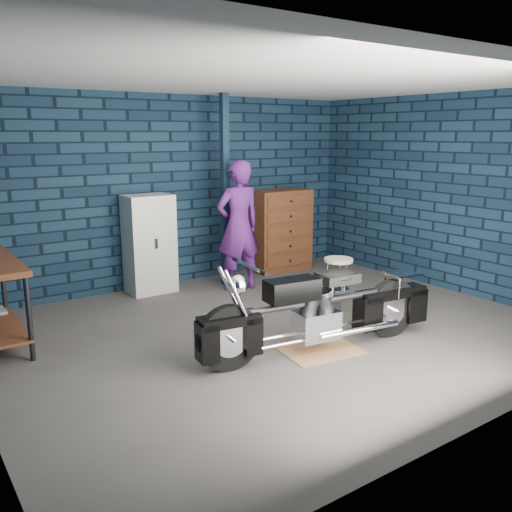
{
  "coord_description": "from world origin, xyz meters",
  "views": [
    {
      "loc": [
        -3.46,
        -4.57,
        2.16
      ],
      "look_at": [
        -0.07,
        0.3,
        0.81
      ],
      "focal_mm": 38.0,
      "sensor_mm": 36.0,
      "label": 1
    }
  ],
  "objects_px": {
    "motorcycle": "(321,304)",
    "shop_stool": "(338,284)",
    "tool_chest": "(280,230)",
    "locker": "(150,244)",
    "person": "(238,226)"
  },
  "relations": [
    {
      "from": "motorcycle",
      "to": "shop_stool",
      "type": "bearing_deg",
      "value": 47.66
    },
    {
      "from": "motorcycle",
      "to": "shop_stool",
      "type": "relative_size",
      "value": 3.47
    },
    {
      "from": "tool_chest",
      "to": "shop_stool",
      "type": "xyz_separation_m",
      "value": [
        -0.64,
        -2.04,
        -0.32
      ]
    },
    {
      "from": "motorcycle",
      "to": "tool_chest",
      "type": "relative_size",
      "value": 1.75
    },
    {
      "from": "shop_stool",
      "to": "locker",
      "type": "bearing_deg",
      "value": 128.22
    },
    {
      "from": "motorcycle",
      "to": "locker",
      "type": "bearing_deg",
      "value": 108.1
    },
    {
      "from": "tool_chest",
      "to": "shop_stool",
      "type": "height_order",
      "value": "tool_chest"
    },
    {
      "from": "motorcycle",
      "to": "locker",
      "type": "relative_size",
      "value": 1.67
    },
    {
      "from": "person",
      "to": "locker",
      "type": "bearing_deg",
      "value": -25.3
    },
    {
      "from": "motorcycle",
      "to": "locker",
      "type": "xyz_separation_m",
      "value": [
        -0.53,
        2.93,
        0.18
      ]
    },
    {
      "from": "person",
      "to": "shop_stool",
      "type": "height_order",
      "value": "person"
    },
    {
      "from": "motorcycle",
      "to": "tool_chest",
      "type": "bearing_deg",
      "value": 67.46
    },
    {
      "from": "shop_stool",
      "to": "tool_chest",
      "type": "bearing_deg",
      "value": 72.46
    },
    {
      "from": "motorcycle",
      "to": "tool_chest",
      "type": "xyz_separation_m",
      "value": [
        1.72,
        2.93,
        0.15
      ]
    },
    {
      "from": "shop_stool",
      "to": "person",
      "type": "bearing_deg",
      "value": 110.04
    }
  ]
}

